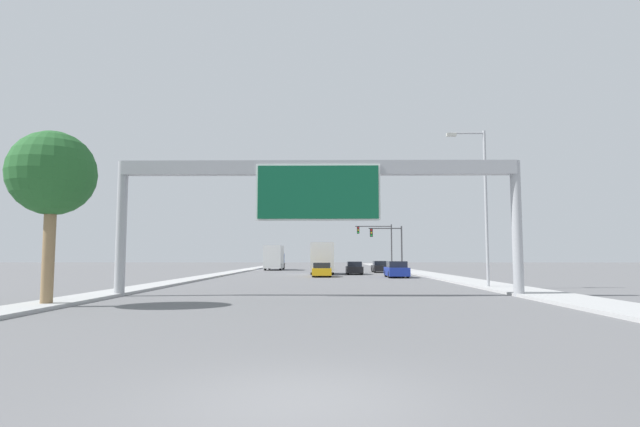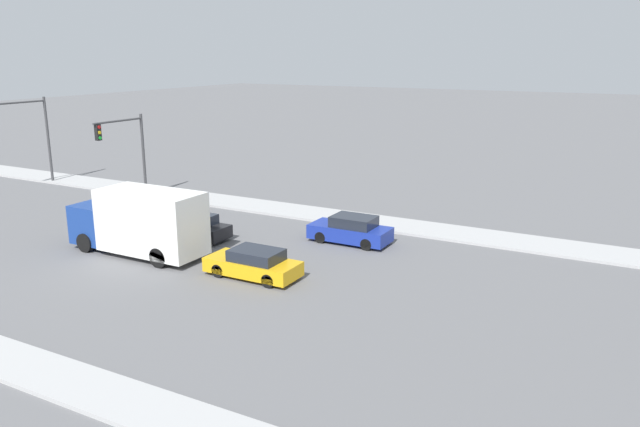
# 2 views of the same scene
# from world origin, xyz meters

# --- Properties ---
(ground_plane) EXTENTS (300.00, 300.00, 0.00)m
(ground_plane) POSITION_xyz_m (0.00, 0.00, 0.00)
(ground_plane) COLOR slate
(sidewalk_right) EXTENTS (3.00, 120.00, 0.15)m
(sidewalk_right) POSITION_xyz_m (11.25, 60.00, 0.07)
(sidewalk_right) COLOR #A9A9A9
(sidewalk_right) RESTS_ON ground
(median_strip_left) EXTENTS (2.00, 120.00, 0.15)m
(median_strip_left) POSITION_xyz_m (-10.75, 60.00, 0.07)
(median_strip_left) COLOR #A9A9A9
(median_strip_left) RESTS_ON ground
(sign_gantry) EXTENTS (20.41, 0.73, 6.80)m
(sign_gantry) POSITION_xyz_m (0.00, 17.92, 5.45)
(sign_gantry) COLOR #9EA0A5
(sign_gantry) RESTS_ON ground
(car_mid_left) EXTENTS (1.76, 4.54, 1.40)m
(car_mid_left) POSITION_xyz_m (7.00, 54.51, 0.66)
(car_mid_left) COLOR black
(car_mid_left) RESTS_ON ground
(car_mid_center) EXTENTS (1.83, 4.45, 1.36)m
(car_mid_center) POSITION_xyz_m (0.00, 41.52, 0.65)
(car_mid_center) COLOR gold
(car_mid_center) RESTS_ON ground
(car_far_center) EXTENTS (1.73, 4.35, 1.40)m
(car_far_center) POSITION_xyz_m (3.50, 48.04, 0.66)
(car_far_center) COLOR black
(car_far_center) RESTS_ON ground
(car_far_right) EXTENTS (1.88, 4.42, 1.51)m
(car_far_right) POSITION_xyz_m (7.00, 39.93, 0.71)
(car_far_right) COLOR navy
(car_far_right) RESTS_ON ground
(truck_box_primary) EXTENTS (2.39, 7.63, 3.47)m
(truck_box_primary) POSITION_xyz_m (-7.00, 64.71, 1.75)
(truck_box_primary) COLOR navy
(truck_box_primary) RESTS_ON ground
(truck_box_secondary) EXTENTS (2.47, 7.60, 3.44)m
(truck_box_secondary) POSITION_xyz_m (0.00, 48.41, 1.74)
(truck_box_secondary) COLOR navy
(truck_box_secondary) RESTS_ON ground
(traffic_light_near_intersection) EXTENTS (4.37, 0.32, 5.90)m
(traffic_light_near_intersection) POSITION_xyz_m (8.84, 58.00, 3.99)
(traffic_light_near_intersection) COLOR #3D3D3F
(traffic_light_near_intersection) RESTS_ON ground
(traffic_light_mid_block) EXTENTS (5.53, 0.32, 6.76)m
(traffic_light_mid_block) POSITION_xyz_m (8.54, 68.00, 4.62)
(traffic_light_mid_block) COLOR #3D3D3F
(traffic_light_mid_block) RESTS_ON ground
(palm_tree_foreground) EXTENTS (3.39, 3.39, 7.02)m
(palm_tree_foreground) POSITION_xyz_m (-10.62, 12.68, 5.25)
(palm_tree_foreground) COLOR #8C704C
(palm_tree_foreground) RESTS_ON ground
(street_lamp_right) EXTENTS (2.44, 0.28, 9.86)m
(street_lamp_right) POSITION_xyz_m (10.09, 23.91, 5.71)
(street_lamp_right) COLOR #9EA0A5
(street_lamp_right) RESTS_ON ground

